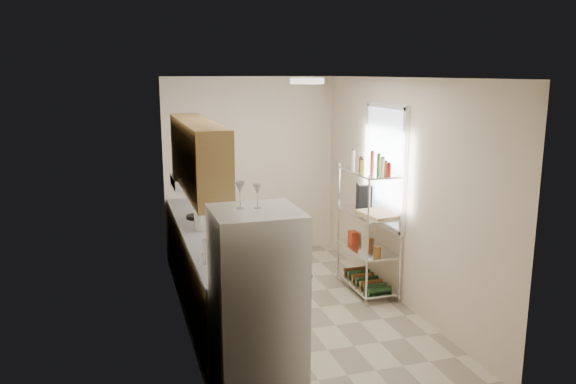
% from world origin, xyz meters
% --- Properties ---
extents(room, '(2.52, 4.42, 2.62)m').
position_xyz_m(room, '(0.00, 0.00, 1.30)').
color(room, beige).
rests_on(room, ground).
extents(counter_run, '(0.63, 3.51, 0.90)m').
position_xyz_m(counter_run, '(-0.92, 0.44, 0.45)').
color(counter_run, tan).
rests_on(counter_run, ground).
extents(upper_cabinets, '(0.33, 2.20, 0.72)m').
position_xyz_m(upper_cabinets, '(-1.05, 0.10, 1.81)').
color(upper_cabinets, tan).
rests_on(upper_cabinets, room).
extents(range_hood, '(0.50, 0.60, 0.12)m').
position_xyz_m(range_hood, '(-1.00, 0.90, 1.39)').
color(range_hood, '#B7BABC').
rests_on(range_hood, room).
extents(window, '(0.06, 1.00, 1.46)m').
position_xyz_m(window, '(1.23, 0.35, 1.55)').
color(window, white).
rests_on(window, room).
extents(bakers_rack, '(0.45, 0.90, 1.73)m').
position_xyz_m(bakers_rack, '(1.00, 0.30, 1.11)').
color(bakers_rack, silver).
rests_on(bakers_rack, ground).
extents(ceiling_dome, '(0.34, 0.34, 0.05)m').
position_xyz_m(ceiling_dome, '(0.00, -0.30, 2.57)').
color(ceiling_dome, white).
rests_on(ceiling_dome, room).
extents(refrigerator, '(0.67, 0.67, 1.63)m').
position_xyz_m(refrigerator, '(-0.87, -1.65, 0.82)').
color(refrigerator, silver).
rests_on(refrigerator, ground).
extents(wine_glass_a, '(0.08, 0.08, 0.21)m').
position_xyz_m(wine_glass_a, '(-0.97, -1.58, 1.74)').
color(wine_glass_a, silver).
rests_on(wine_glass_a, refrigerator).
extents(wine_glass_b, '(0.07, 0.07, 0.19)m').
position_xyz_m(wine_glass_b, '(-0.84, -1.60, 1.73)').
color(wine_glass_b, silver).
rests_on(wine_glass_b, refrigerator).
extents(rice_cooker, '(0.27, 0.27, 0.21)m').
position_xyz_m(rice_cooker, '(-0.93, 0.52, 1.01)').
color(rice_cooker, white).
rests_on(rice_cooker, counter_run).
extents(frying_pan_large, '(0.28, 0.28, 0.04)m').
position_xyz_m(frying_pan_large, '(-0.97, 1.02, 0.92)').
color(frying_pan_large, black).
rests_on(frying_pan_large, counter_run).
extents(frying_pan_small, '(0.31, 0.31, 0.05)m').
position_xyz_m(frying_pan_small, '(-0.91, 1.02, 0.92)').
color(frying_pan_small, black).
rests_on(frying_pan_small, counter_run).
extents(cutting_board, '(0.44, 0.54, 0.03)m').
position_xyz_m(cutting_board, '(1.06, 0.11, 1.03)').
color(cutting_board, tan).
rests_on(cutting_board, bakers_rack).
extents(espresso_machine, '(0.22, 0.28, 0.29)m').
position_xyz_m(espresso_machine, '(1.09, 0.63, 1.16)').
color(espresso_machine, black).
rests_on(espresso_machine, bakers_rack).
extents(storage_bag, '(0.10, 0.13, 0.15)m').
position_xyz_m(storage_bag, '(0.91, 0.54, 0.64)').
color(storage_bag, '#AC3015').
rests_on(storage_bag, bakers_rack).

